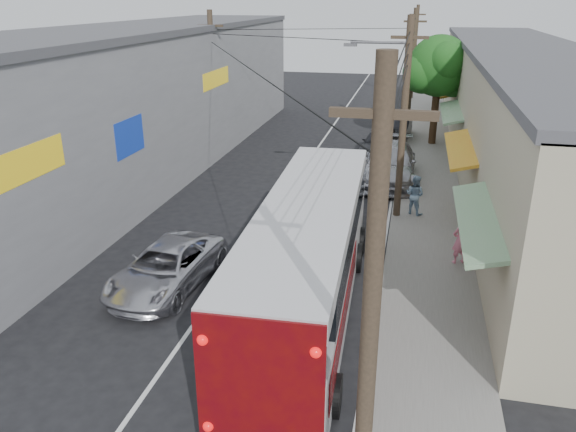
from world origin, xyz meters
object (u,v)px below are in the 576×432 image
Objects in this scene: parked_car_far at (397,128)px; parked_suv at (390,163)px; parked_car_mid at (380,142)px; pedestrian_near at (461,241)px; coach_bus at (309,256)px; jeepney at (167,267)px; pedestrian_far at (415,195)px.

parked_suv is at bearing -85.48° from parked_car_far.
pedestrian_near reaches higher than parked_car_mid.
coach_bus is 4.77m from jeepney.
pedestrian_far is at bearing -94.97° from pedestrian_near.
jeepney is 22.57m from parked_car_far.
parked_suv reaches higher than parked_car_mid.
coach_bus is 7.20× the size of pedestrian_far.
parked_suv is 1.42× the size of parked_car_far.
coach_bus is 13.30m from parked_suv.
pedestrian_near is 0.99× the size of pedestrian_far.
parked_suv is 9.00m from parked_car_far.
parked_car_mid is (-0.80, 4.75, -0.12)m from parked_suv.
coach_bus is 1.93× the size of parked_suv.
parked_suv reaches higher than parked_car_far.
coach_bus reaches higher than parked_car_mid.
pedestrian_far is at bearing -75.67° from parked_suv.
coach_bus is 17.97m from parked_car_mid.
parked_car_far is at bearing 83.74° from coach_bus.
pedestrian_near reaches higher than jeepney.
pedestrian_near is at bearing -76.52° from parked_car_far.
parked_car_far is at bearing -105.48° from pedestrian_near.
pedestrian_far reaches higher than parked_car_mid.
coach_bus is 9.01m from pedestrian_far.
parked_car_far is 13.74m from pedestrian_far.
parked_car_mid is 2.80× the size of pedestrian_near.
coach_bus is at bearing 17.78° from pedestrian_near.
parked_car_far is 2.66× the size of pedestrian_near.
jeepney is (-4.62, 0.47, -1.09)m from coach_bus.
pedestrian_near is (2.86, -18.12, 0.22)m from parked_car_far.
parked_suv is 4.82m from parked_car_mid.
parked_car_mid is (0.80, 17.93, -0.99)m from coach_bus.
parked_car_mid reaches higher than parked_car_far.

